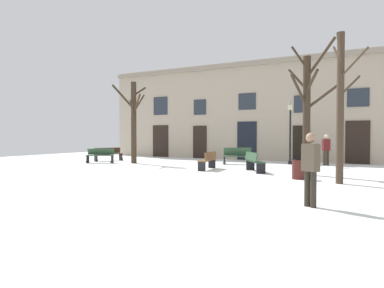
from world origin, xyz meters
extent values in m
plane|color=white|center=(0.00, 0.00, 0.00)|extent=(34.56, 34.56, 0.00)
cube|color=tan|center=(0.00, 9.53, 3.32)|extent=(21.60, 0.40, 6.64)
cube|color=gray|center=(0.00, 9.28, 6.39)|extent=(21.60, 0.30, 0.24)
cube|color=black|center=(-6.76, 9.31, 1.21)|extent=(1.37, 0.08, 2.41)
cube|color=#262D38|center=(-6.76, 9.31, 3.90)|extent=(1.24, 0.06, 1.36)
cube|color=black|center=(-3.38, 9.31, 1.17)|extent=(1.07, 0.08, 2.33)
cube|color=#262D38|center=(-3.38, 9.31, 3.68)|extent=(0.96, 0.06, 1.08)
cube|color=black|center=(0.16, 9.31, 1.29)|extent=(1.34, 0.08, 2.57)
cube|color=#262D38|center=(0.16, 9.31, 3.92)|extent=(1.20, 0.06, 1.10)
cube|color=black|center=(3.71, 9.31, 1.13)|extent=(1.05, 0.08, 2.27)
cube|color=#262D38|center=(3.71, 9.31, 3.60)|extent=(0.94, 0.06, 1.07)
cube|color=black|center=(6.86, 9.31, 1.26)|extent=(1.30, 0.08, 2.51)
cube|color=#262D38|center=(6.86, 9.31, 3.84)|extent=(1.17, 0.06, 1.06)
cylinder|color=#382B1E|center=(-4.89, 3.63, 2.41)|extent=(0.32, 0.32, 4.82)
cylinder|color=#382B1E|center=(-4.79, 4.08, 4.30)|extent=(0.31, 0.97, 0.63)
cylinder|color=#382B1E|center=(-4.66, 3.17, 3.16)|extent=(0.59, 1.02, 1.03)
cylinder|color=#382B1E|center=(-4.68, 3.87, 3.56)|extent=(0.54, 0.60, 1.11)
cylinder|color=#382B1E|center=(-4.29, 3.14, 3.38)|extent=(1.31, 1.10, 1.15)
cylinder|color=#382B1E|center=(-5.10, 3.90, 3.75)|extent=(0.52, 0.64, 0.99)
cylinder|color=#382B1E|center=(-5.33, 3.20, 3.92)|extent=(1.03, 1.01, 1.44)
cylinder|color=#423326|center=(6.74, 0.19, 2.62)|extent=(0.25, 0.25, 5.23)
cylinder|color=#423326|center=(7.00, 0.85, 3.47)|extent=(0.61, 1.39, 0.87)
cylinder|color=#423326|center=(6.74, -0.41, 4.51)|extent=(0.09, 1.24, 0.84)
cylinder|color=#423326|center=(7.17, -0.21, 4.06)|extent=(0.94, 0.89, 0.80)
cylinder|color=#423326|center=(6.58, 0.61, 4.57)|extent=(0.42, 0.92, 0.81)
cylinder|color=#382B1E|center=(5.23, 2.37, 2.50)|extent=(0.31, 0.31, 5.00)
cylinder|color=#382B1E|center=(5.89, 2.60, 3.34)|extent=(1.41, 0.59, 1.16)
cylinder|color=#382B1E|center=(4.98, 2.03, 3.54)|extent=(0.65, 0.83, 1.36)
cylinder|color=#382B1E|center=(4.94, 2.28, 4.96)|extent=(0.70, 0.31, 1.00)
cylinder|color=#382B1E|center=(5.50, 2.01, 3.90)|extent=(0.68, 0.86, 0.84)
cylinder|color=#382B1E|center=(5.80, 2.15, 4.83)|extent=(1.27, 0.59, 1.52)
cylinder|color=#382B1E|center=(4.81, 2.60, 4.09)|extent=(0.96, 0.57, 1.05)
cylinder|color=black|center=(3.48, 7.24, 1.55)|extent=(0.10, 0.10, 3.10)
cylinder|color=black|center=(3.48, 7.24, 0.10)|extent=(0.22, 0.22, 0.20)
cube|color=beige|center=(3.48, 7.24, 3.28)|extent=(0.24, 0.24, 0.36)
cone|color=black|center=(3.48, 7.24, 3.46)|extent=(0.30, 0.30, 0.14)
cylinder|color=#4C1E19|center=(5.23, 0.77, 0.37)|extent=(0.47, 0.47, 0.74)
torus|color=black|center=(5.23, 0.77, 0.75)|extent=(0.50, 0.50, 0.04)
cube|color=#3D2819|center=(-7.44, 4.27, 0.44)|extent=(1.08, 1.88, 0.05)
cube|color=#3D2819|center=(-7.62, 4.34, 0.67)|extent=(0.77, 1.76, 0.37)
cube|color=black|center=(-7.76, 3.46, 0.22)|extent=(0.37, 0.20, 0.44)
torus|color=black|center=(-7.62, 3.40, 0.08)|extent=(0.09, 0.17, 0.17)
cube|color=black|center=(-7.12, 5.08, 0.22)|extent=(0.37, 0.20, 0.44)
torus|color=black|center=(-6.97, 5.02, 0.08)|extent=(0.09, 0.17, 0.17)
cube|color=#2D4C33|center=(2.97, 2.48, 0.48)|extent=(1.35, 1.64, 0.05)
cube|color=#2D4C33|center=(2.81, 2.36, 0.71)|extent=(1.08, 1.45, 0.39)
cube|color=black|center=(3.43, 1.84, 0.24)|extent=(0.36, 0.28, 0.48)
torus|color=black|center=(3.57, 1.94, 0.08)|extent=(0.12, 0.16, 0.17)
cube|color=black|center=(2.51, 3.13, 0.24)|extent=(0.36, 0.28, 0.48)
torus|color=black|center=(2.65, 3.22, 0.08)|extent=(0.12, 0.16, 0.17)
cube|color=#2D4C33|center=(-6.75, 2.76, 0.46)|extent=(1.61, 1.10, 0.05)
cube|color=#2D4C33|center=(-6.84, 2.93, 0.68)|extent=(1.47, 0.85, 0.35)
cube|color=black|center=(-7.41, 2.42, 0.23)|extent=(0.22, 0.36, 0.46)
torus|color=black|center=(-7.34, 2.28, 0.08)|extent=(0.16, 0.11, 0.17)
cube|color=black|center=(-6.10, 3.11, 0.23)|extent=(0.22, 0.36, 0.46)
torus|color=black|center=(-6.03, 2.97, 0.08)|extent=(0.16, 0.11, 0.17)
cube|color=brown|center=(0.56, 2.38, 0.46)|extent=(0.67, 1.84, 0.05)
cube|color=brown|center=(0.74, 2.41, 0.68)|extent=(0.35, 1.79, 0.37)
cube|color=black|center=(0.43, 3.21, 0.23)|extent=(0.37, 0.11, 0.46)
torus|color=black|center=(0.28, 3.19, 0.08)|extent=(0.05, 0.17, 0.17)
cube|color=black|center=(0.68, 1.55, 0.23)|extent=(0.37, 0.11, 0.46)
torus|color=black|center=(0.53, 1.53, 0.08)|extent=(0.05, 0.17, 0.17)
cube|color=#2D4C33|center=(0.85, 5.74, 0.47)|extent=(1.65, 0.99, 0.05)
cube|color=#2D4C33|center=(0.77, 5.94, 0.73)|extent=(1.53, 0.67, 0.45)
cube|color=black|center=(0.16, 5.48, 0.23)|extent=(0.20, 0.42, 0.47)
torus|color=black|center=(0.23, 5.31, 0.08)|extent=(0.17, 0.09, 0.17)
cube|color=black|center=(1.53, 5.99, 0.23)|extent=(0.20, 0.42, 0.47)
torus|color=black|center=(1.60, 5.82, 0.08)|extent=(0.17, 0.09, 0.17)
cylinder|color=#2D271E|center=(5.31, 7.43, 0.41)|extent=(0.14, 0.14, 0.82)
cylinder|color=#2D271E|center=(5.47, 7.53, 0.41)|extent=(0.14, 0.14, 0.82)
cube|color=#591919|center=(5.39, 7.48, 1.14)|extent=(0.44, 0.39, 0.64)
sphere|color=beige|center=(5.39, 7.48, 1.60)|extent=(0.23, 0.23, 0.23)
cylinder|color=#2D271E|center=(6.59, -4.36, 0.42)|extent=(0.14, 0.14, 0.84)
cylinder|color=#2D271E|center=(6.44, -4.26, 0.42)|extent=(0.14, 0.14, 0.84)
cube|color=#4C4233|center=(6.51, -4.31, 1.17)|extent=(0.44, 0.39, 0.65)
sphere|color=#9E755B|center=(6.51, -4.31, 1.64)|extent=(0.23, 0.23, 0.23)
camera|label=1|loc=(7.91, -12.77, 1.71)|focal=32.31mm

